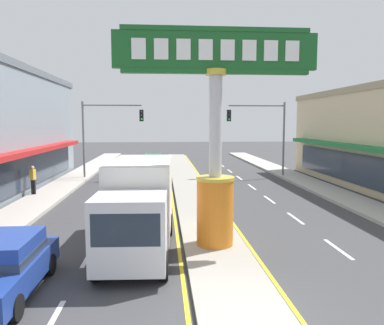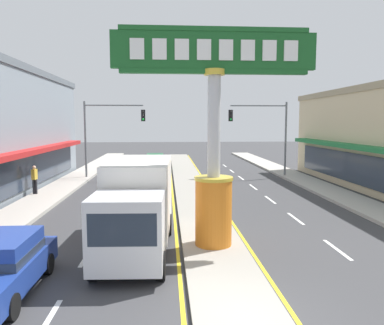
{
  "view_description": "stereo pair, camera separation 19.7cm",
  "coord_description": "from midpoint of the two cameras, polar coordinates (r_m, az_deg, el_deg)",
  "views": [
    {
      "loc": [
        -1.87,
        -7.95,
        4.55
      ],
      "look_at": [
        -0.44,
        10.27,
        2.6
      ],
      "focal_mm": 35.35,
      "sensor_mm": 36.0,
      "label": 1
    },
    {
      "loc": [
        -1.67,
        -7.97,
        4.55
      ],
      "look_at": [
        -0.44,
        10.27,
        2.6
      ],
      "focal_mm": 35.35,
      "sensor_mm": 36.0,
      "label": 2
    }
  ],
  "objects": [
    {
      "name": "ground_plane",
      "position": [
        9.34,
        8.22,
        -23.13
      ],
      "size": [
        160.0,
        160.0,
        0.0
      ],
      "primitive_type": "plane",
      "color": "#3A3A3D"
    },
    {
      "name": "median_strip",
      "position": [
        26.4,
        0.02,
        -3.68
      ],
      "size": [
        2.25,
        52.0,
        0.14
      ],
      "primitive_type": "cube",
      "color": "gray",
      "rests_on": "ground"
    },
    {
      "name": "sidewalk_left",
      "position": [
        25.39,
        -20.15,
        -4.41
      ],
      "size": [
        2.32,
        60.0,
        0.18
      ],
      "primitive_type": "cube",
      "color": "#ADA89E",
      "rests_on": "ground"
    },
    {
      "name": "sidewalk_right",
      "position": [
        26.6,
        19.85,
        -3.93
      ],
      "size": [
        2.32,
        60.0,
        0.18
      ],
      "primitive_type": "cube",
      "color": "#ADA89E",
      "rests_on": "ground"
    },
    {
      "name": "lane_markings",
      "position": [
        25.09,
        0.23,
        -4.35
      ],
      "size": [
        8.99,
        52.0,
        0.01
      ],
      "color": "silver",
      "rests_on": "ground"
    },
    {
      "name": "district_sign",
      "position": [
        13.36,
        3.74,
        2.67
      ],
      "size": [
        7.09,
        1.38,
        7.65
      ],
      "color": "orange",
      "rests_on": "median_strip"
    },
    {
      "name": "traffic_light_left_side",
      "position": [
        30.93,
        -12.47,
        5.38
      ],
      "size": [
        4.86,
        0.46,
        6.2
      ],
      "color": "slate",
      "rests_on": "ground"
    },
    {
      "name": "traffic_light_right_side",
      "position": [
        31.52,
        11.12,
        5.42
      ],
      "size": [
        4.86,
        0.46,
        6.2
      ],
      "color": "slate",
      "rests_on": "ground"
    },
    {
      "name": "sedan_near_right_lane",
      "position": [
        11.48,
        -26.46,
        -13.7
      ],
      "size": [
        1.85,
        4.31,
        1.53
      ],
      "color": "navy",
      "rests_on": "ground"
    },
    {
      "name": "sedan_far_right_lane",
      "position": [
        36.37,
        -5.44,
        0.12
      ],
      "size": [
        1.86,
        4.31,
        1.53
      ],
      "color": "#14562D",
      "rests_on": "ground"
    },
    {
      "name": "box_truck_near_left_lane",
      "position": [
        13.77,
        -7.73,
        -5.93
      ],
      "size": [
        2.47,
        6.99,
        3.12
      ],
      "color": "silver",
      "rests_on": "ground"
    },
    {
      "name": "pedestrian_near_kerb",
      "position": [
        24.98,
        -22.46,
        -2.16
      ],
      "size": [
        0.28,
        0.42,
        1.74
      ],
      "color": "black",
      "rests_on": "sidewalk_left"
    }
  ]
}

